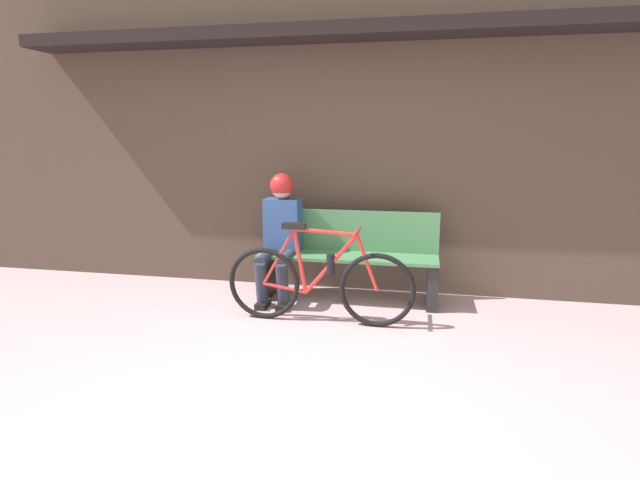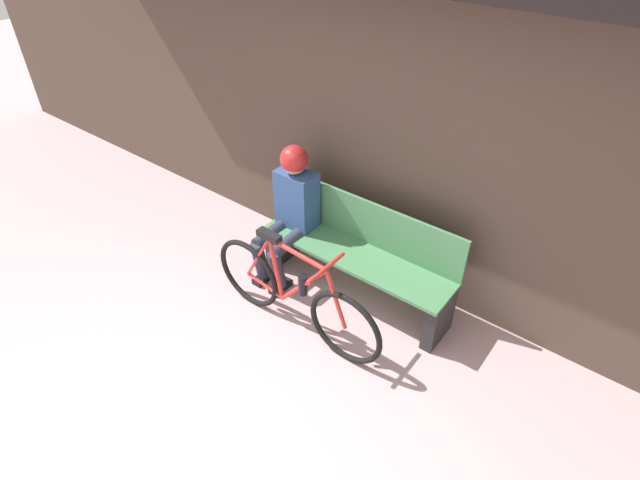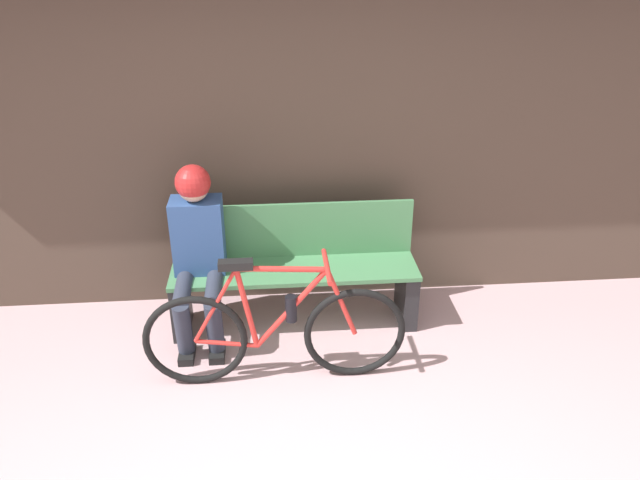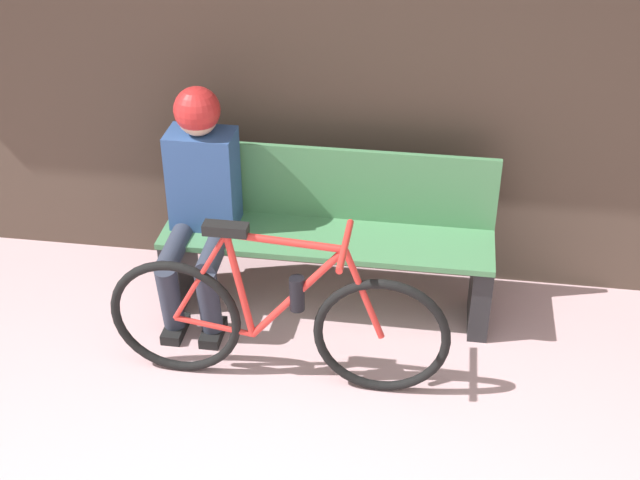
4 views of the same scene
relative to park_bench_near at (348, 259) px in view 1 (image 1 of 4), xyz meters
The scene contains 5 objects.
ground_plane 2.04m from the park_bench_near, 90.49° to the right, with size 24.00×24.00×0.00m, color #C69EA3.
storefront_wall 1.32m from the park_bench_near, 92.44° to the left, with size 12.00×0.56×3.20m.
park_bench_near is the anchor object (origin of this frame).
bicycle 0.68m from the park_bench_near, 102.55° to the right, with size 1.61×0.40×0.86m.
person_seated 0.71m from the park_bench_near, behind, with size 0.34×0.60×1.22m.
Camera 1 is at (0.69, -2.62, 1.57)m, focal length 28.00 mm.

